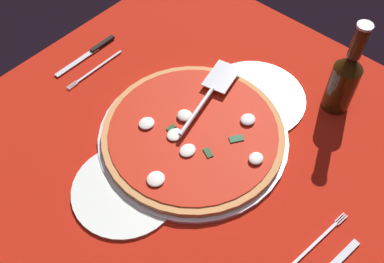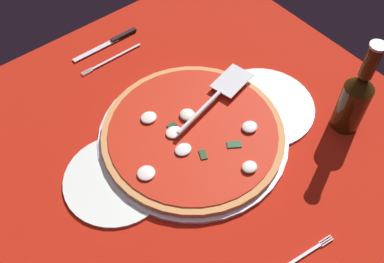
# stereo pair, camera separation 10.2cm
# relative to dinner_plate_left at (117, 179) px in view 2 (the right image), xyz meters

# --- Properties ---
(ground_plane) EXTENTS (1.01, 1.01, 0.01)m
(ground_plane) POSITION_rel_dinner_plate_left_xyz_m (0.21, -0.02, -0.01)
(ground_plane) COLOR #AE1B0E
(checker_pattern) EXTENTS (1.01, 1.01, 0.00)m
(checker_pattern) POSITION_rel_dinner_plate_left_xyz_m (0.21, -0.02, -0.01)
(checker_pattern) COLOR white
(checker_pattern) RESTS_ON ground_plane
(pizza_pan) EXTENTS (0.44, 0.44, 0.01)m
(pizza_pan) POSITION_rel_dinner_plate_left_xyz_m (0.20, -0.01, 0.00)
(pizza_pan) COLOR silver
(pizza_pan) RESTS_ON ground_plane
(dinner_plate_left) EXTENTS (0.23, 0.23, 0.01)m
(dinner_plate_left) POSITION_rel_dinner_plate_left_xyz_m (0.00, 0.00, 0.00)
(dinner_plate_left) COLOR white
(dinner_plate_left) RESTS_ON ground_plane
(dinner_plate_right) EXTENTS (0.25, 0.25, 0.01)m
(dinner_plate_right) POSITION_rel_dinner_plate_left_xyz_m (0.39, -0.05, 0.00)
(dinner_plate_right) COLOR white
(dinner_plate_right) RESTS_ON ground_plane
(pizza) EXTENTS (0.42, 0.42, 0.03)m
(pizza) POSITION_rel_dinner_plate_left_xyz_m (0.20, -0.01, 0.02)
(pizza) COLOR #D28B4E
(pizza) RESTS_ON pizza_pan
(pizza_server) EXTENTS (0.26, 0.09, 0.01)m
(pizza_server) POSITION_rel_dinner_plate_left_xyz_m (0.31, 0.02, 0.04)
(pizza_server) COLOR silver
(pizza_server) RESTS_ON pizza
(place_setting_far) EXTENTS (0.21, 0.13, 0.01)m
(place_setting_far) POSITION_rel_dinner_plate_left_xyz_m (0.21, 0.35, -0.00)
(place_setting_far) COLOR white
(place_setting_far) RESTS_ON ground_plane
(beer_bottle) EXTENTS (0.07, 0.07, 0.25)m
(beer_bottle) POSITION_rel_dinner_plate_left_xyz_m (0.51, -0.21, 0.09)
(beer_bottle) COLOR #321E08
(beer_bottle) RESTS_ON ground_plane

